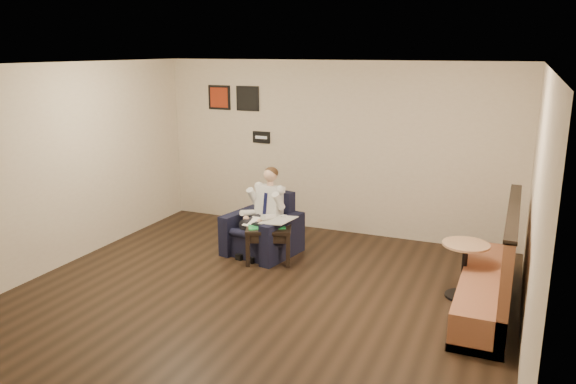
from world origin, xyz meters
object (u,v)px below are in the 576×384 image
at_px(seated_man, 257,216).
at_px(smartphone, 274,221).
at_px(coffee_mug, 284,219).
at_px(side_table, 269,242).
at_px(cafe_table, 464,270).
at_px(green_folder, 266,225).
at_px(banquette, 488,259).
at_px(armchair, 262,225).

xyz_separation_m(seated_man, smartphone, (0.22, 0.11, -0.09)).
relative_size(coffee_mug, smartphone, 0.68).
relative_size(side_table, cafe_table, 0.90).
distance_m(side_table, cafe_table, 2.74).
xyz_separation_m(seated_man, cafe_table, (2.95, -0.31, -0.26)).
bearing_deg(seated_man, cafe_table, 5.60).
distance_m(smartphone, cafe_table, 2.77).
bearing_deg(coffee_mug, side_table, -125.19).
distance_m(side_table, smartphone, 0.33).
xyz_separation_m(side_table, smartphone, (-0.01, 0.19, 0.26)).
bearing_deg(smartphone, cafe_table, -19.97).
height_order(green_folder, banquette, banquette).
relative_size(armchair, green_folder, 1.78).
distance_m(armchair, coffee_mug, 0.37).
bearing_deg(coffee_mug, cafe_table, -9.61).
height_order(side_table, smartphone, smartphone).
relative_size(side_table, banquette, 0.26).
distance_m(armchair, banquette, 3.26).
relative_size(side_table, coffee_mug, 5.79).
relative_size(green_folder, banquette, 0.22).
height_order(armchair, banquette, banquette).
xyz_separation_m(smartphone, cafe_table, (2.74, -0.43, -0.17)).
bearing_deg(side_table, green_folder, -125.19).
height_order(seated_man, coffee_mug, seated_man).
distance_m(seated_man, smartphone, 0.26).
bearing_deg(banquette, green_folder, 172.45).
relative_size(seated_man, side_table, 1.93).
bearing_deg(side_table, cafe_table, -4.90).
distance_m(green_folder, cafe_table, 2.76).
bearing_deg(armchair, smartphone, 11.55).
distance_m(armchair, green_folder, 0.30).
xyz_separation_m(seated_man, green_folder, (0.20, -0.11, -0.09)).
bearing_deg(green_folder, side_table, 54.81).
bearing_deg(smartphone, coffee_mug, -7.10).
xyz_separation_m(armchair, smartphone, (0.19, -0.00, 0.08)).
height_order(side_table, cafe_table, cafe_table).
relative_size(armchair, side_table, 1.46).
relative_size(seated_man, smartphone, 7.59).
bearing_deg(banquette, armchair, 168.91).
bearing_deg(smartphone, seated_man, -163.30).
bearing_deg(smartphone, armchair, 168.79).
bearing_deg(banquette, side_table, 171.75).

